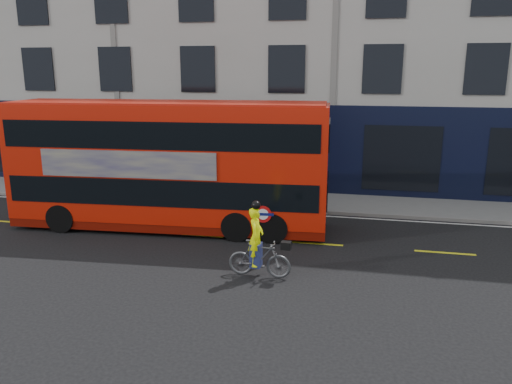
% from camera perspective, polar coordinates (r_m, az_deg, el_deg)
% --- Properties ---
extents(ground, '(120.00, 120.00, 0.00)m').
position_cam_1_polar(ground, '(14.96, 6.19, -7.78)').
color(ground, black).
rests_on(ground, ground).
extents(pavement, '(60.00, 3.00, 0.12)m').
position_cam_1_polar(pavement, '(21.10, 8.07, -1.22)').
color(pavement, gray).
rests_on(pavement, ground).
extents(kerb, '(60.00, 0.12, 0.13)m').
position_cam_1_polar(kerb, '(19.66, 7.74, -2.31)').
color(kerb, slate).
rests_on(kerb, ground).
extents(building_terrace, '(50.00, 10.07, 15.00)m').
position_cam_1_polar(building_terrace, '(26.90, 9.70, 17.92)').
color(building_terrace, '#ADAAA3').
rests_on(building_terrace, ground).
extents(road_edge_line, '(58.00, 0.10, 0.01)m').
position_cam_1_polar(road_edge_line, '(19.39, 7.66, -2.73)').
color(road_edge_line, silver).
rests_on(road_edge_line, ground).
extents(lane_dashes, '(58.00, 0.12, 0.01)m').
position_cam_1_polar(lane_dashes, '(16.35, 6.75, -5.87)').
color(lane_dashes, yellow).
rests_on(lane_dashes, ground).
extents(bus, '(11.13, 3.17, 4.43)m').
position_cam_1_polar(bus, '(17.61, -9.78, 3.11)').
color(bus, red).
rests_on(bus, ground).
extents(cyclist, '(1.74, 0.60, 2.13)m').
position_cam_1_polar(cyclist, '(13.53, 0.29, -6.85)').
color(cyclist, '#4E5054').
rests_on(cyclist, ground).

